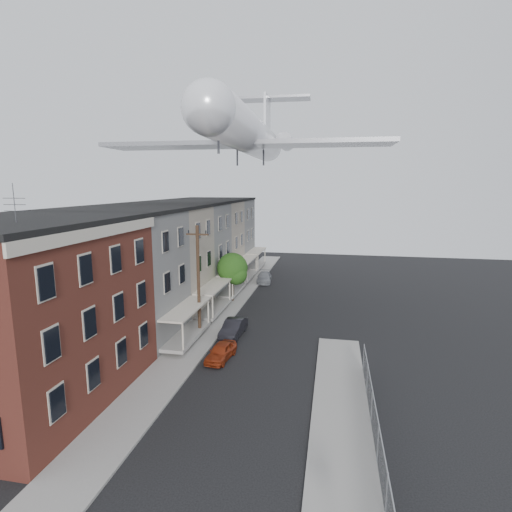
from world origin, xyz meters
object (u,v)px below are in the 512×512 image
Objects in this scene: car_near at (221,352)px; car_far at (264,277)px; car_mid at (233,328)px; utility_pole at (198,280)px; airplane at (249,135)px; street_tree at (233,270)px.

car_far is at bearing 99.34° from car_near.
utility_pole is at bearing -167.22° from car_mid.
utility_pole is 16.47m from airplane.
utility_pole is 10.00m from street_tree.
car_far reaches higher than car_near.
street_tree reaches higher than car_near.
airplane is at bearing -96.89° from car_far.
car_near is 0.85× the size of car_mid.
street_tree is 10.12m from car_mid.
car_near is at bearing -85.99° from airplane.
car_far is (2.00, 18.99, -4.05)m from utility_pole.
car_far is (1.67, 9.07, -2.83)m from street_tree.
street_tree is 0.17× the size of airplane.
car_near is at bearing -93.89° from car_far.
car_mid is (2.36, -9.44, -2.78)m from street_tree.
car_near is at bearing -84.21° from car_mid.
car_mid reaches higher than car_near.
car_far is at bearing 83.99° from utility_pole.
car_far is 18.37m from airplane.
car_mid is 0.94× the size of car_far.
airplane is (1.90, 10.72, 12.35)m from utility_pole.
car_far is at bearing 79.55° from street_tree.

